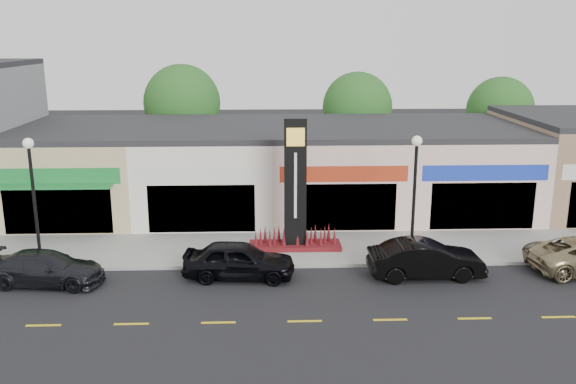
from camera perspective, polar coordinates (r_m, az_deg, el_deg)
name	(u,v)px	position (r m, az deg, el deg)	size (l,w,h in m)	color
ground	(224,288)	(24.45, -5.99, -8.92)	(120.00, 120.00, 0.00)	black
sidewalk	(230,249)	(28.46, -5.42, -5.31)	(52.00, 4.30, 0.15)	gray
curb	(227,267)	(26.36, -5.70, -6.96)	(52.00, 0.20, 0.15)	gray
shop_beige	(85,169)	(36.11, -18.46, 2.08)	(7.00, 10.85, 4.80)	tan
shop_cream	(210,168)	(34.79, -7.32, 2.26)	(7.00, 10.01, 4.80)	silver
shop_pink_w	(333,167)	(34.84, 4.23, 2.36)	(7.00, 10.01, 4.80)	beige
shop_pink_e	(454,166)	(36.27, 15.30, 2.37)	(7.00, 10.01, 4.80)	beige
shop_tan	(574,161)	(38.89, 25.23, 2.66)	(7.00, 10.01, 5.30)	olive
tree_rear_west	(182,103)	(42.52, -9.87, 8.23)	(5.20, 5.20, 7.83)	#382619
tree_rear_mid	(357,107)	(42.63, 6.50, 7.91)	(4.80, 4.80, 7.29)	#382619
tree_rear_east	(500,110)	(45.23, 19.22, 7.25)	(4.60, 4.60, 6.94)	#382619
lamp_west_near	(33,189)	(27.43, -22.74, 0.26)	(0.44, 0.44, 5.47)	black
lamp_east_near	(415,186)	(26.41, 11.76, 0.58)	(0.44, 0.44, 5.47)	black
pylon_sign	(295,203)	(27.63, 0.68, -1.07)	(4.20, 1.30, 6.00)	#52110E
car_dark_sedan	(46,268)	(26.27, -21.71, -6.65)	(4.61, 1.88, 1.34)	black
car_black_sedan	(239,260)	(25.08, -4.61, -6.37)	(4.54, 1.83, 1.55)	black
car_black_conv	(426,259)	(25.72, 12.78, -6.16)	(4.68, 1.63, 1.54)	black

